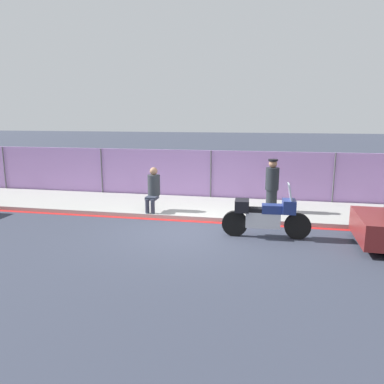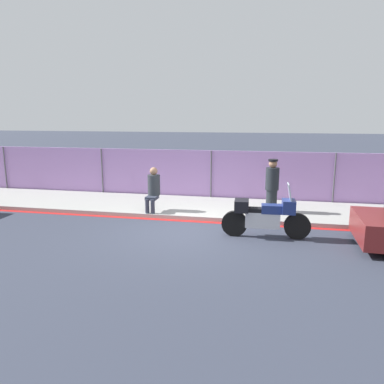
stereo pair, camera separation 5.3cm
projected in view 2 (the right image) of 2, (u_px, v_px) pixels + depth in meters
ground_plane at (189, 232)px, 10.20m from camera, size 120.00×120.00×0.00m
sidewalk at (204, 208)px, 12.62m from camera, size 32.09×2.86×0.13m
curb_paint_stripe at (196, 222)px, 11.18m from camera, size 32.09×0.18×0.01m
storefront_fence at (211, 175)px, 13.90m from camera, size 30.49×0.17×1.85m
motorcycle at (265, 216)px, 9.64m from camera, size 2.28×0.55×1.44m
officer_standing at (272, 185)px, 11.73m from camera, size 0.42×0.42×1.66m
person_seated_on_curb at (153, 187)px, 11.85m from camera, size 0.40×0.71×1.39m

